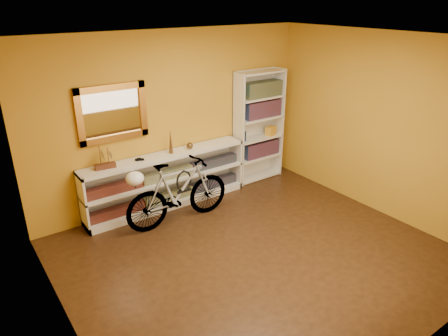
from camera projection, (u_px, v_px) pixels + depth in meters
floor at (256, 255)px, 5.16m from camera, size 4.50×4.00×0.01m
ceiling at (264, 39)px, 4.15m from camera, size 4.50×4.00×0.01m
back_wall at (174, 119)px, 6.16m from camera, size 4.50×0.01×2.60m
left_wall at (54, 216)px, 3.45m from camera, size 0.01×4.00×2.60m
right_wall at (381, 125)px, 5.86m from camera, size 0.01×4.00×2.60m
gilt_mirror at (112, 113)px, 5.53m from camera, size 0.98×0.06×0.78m
wall_socket at (223, 170)px, 7.04m from camera, size 0.09×0.02×0.09m
console_unit at (167, 181)px, 6.22m from camera, size 2.60×0.35×0.85m
cd_row_lower at (169, 196)px, 6.30m from camera, size 2.50×0.13×0.14m
cd_row_upper at (168, 174)px, 6.16m from camera, size 2.50×0.13×0.14m
model_ship at (104, 157)px, 5.50m from camera, size 0.29×0.13×0.33m
toy_car at (140, 160)px, 5.83m from camera, size 0.00×0.00×0.00m
bronze_ornament at (171, 141)px, 6.03m from camera, size 0.06×0.06×0.37m
decorative_orb at (190, 146)px, 6.26m from camera, size 0.10×0.10×0.10m
bookcase at (259, 127)px, 6.99m from camera, size 0.90×0.30×1.90m
book_row_a at (260, 148)px, 7.18m from camera, size 0.70×0.22×0.26m
book_row_b at (261, 109)px, 6.90m from camera, size 0.70×0.22×0.28m
book_row_c at (262, 89)px, 6.77m from camera, size 0.70×0.22×0.25m
travel_mug at (244, 136)px, 6.84m from camera, size 0.08×0.08×0.17m
red_tin at (249, 93)px, 6.68m from camera, size 0.15×0.15×0.17m
yellow_bag at (271, 131)px, 7.14m from camera, size 0.22×0.18×0.15m
bicycle at (178, 192)px, 5.75m from camera, size 0.46×1.62×0.95m
helmet at (135, 179)px, 5.29m from camera, size 0.24×0.23×0.18m
u_lock at (184, 181)px, 5.74m from camera, size 0.24×0.03×0.24m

